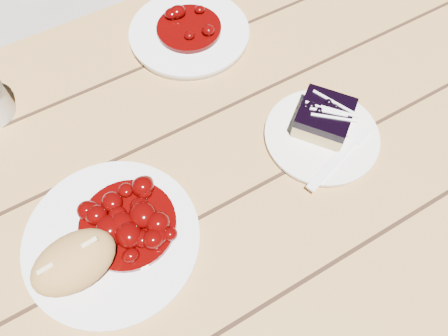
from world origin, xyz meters
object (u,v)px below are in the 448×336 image
picnic_table (186,216)px  blueberry_cake (324,117)px  bread_roll (74,262)px  second_plate (189,34)px  dessert_plate (321,136)px  main_plate (112,240)px

picnic_table → blueberry_cake: blueberry_cake is taller
blueberry_cake → picnic_table: bearing=134.0°
bread_roll → picnic_table: bearing=20.0°
picnic_table → second_plate: bearing=58.7°
dessert_plate → second_plate: 0.33m
blueberry_cake → second_plate: size_ratio=0.52×
picnic_table → dessert_plate: (0.24, -0.06, 0.17)m
dessert_plate → main_plate: bearing=179.0°
picnic_table → second_plate: size_ratio=8.84×
dessert_plate → blueberry_cake: blueberry_cake is taller
bread_roll → blueberry_cake: bread_roll is taller
bread_roll → second_plate: bread_roll is taller
picnic_table → second_plate: (0.16, 0.27, 0.17)m
picnic_table → dessert_plate: dessert_plate is taller
main_plate → dessert_plate: bearing=-1.0°
blueberry_cake → main_plate: bearing=144.4°
blueberry_cake → second_plate: 0.32m
dessert_plate → second_plate: second_plate is taller
blueberry_cake → second_plate: bearing=69.6°
bread_roll → dessert_plate: (0.43, 0.01, -0.04)m
second_plate → main_plate: bearing=-133.3°
picnic_table → dessert_plate: size_ratio=10.74×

